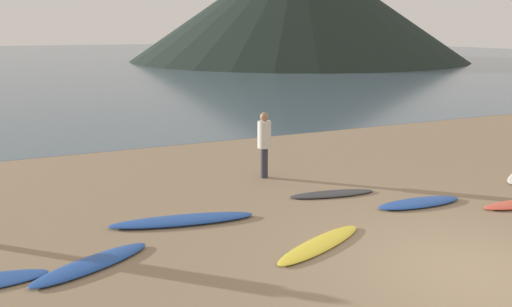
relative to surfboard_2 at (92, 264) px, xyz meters
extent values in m
cube|color=#8C7559|center=(5.17, 7.42, -0.14)|extent=(120.00, 120.00, 0.20)
cube|color=#475B6B|center=(5.17, 57.54, -0.04)|extent=(140.00, 100.00, 0.01)
cone|color=black|center=(27.62, 44.59, 6.13)|extent=(37.02, 37.02, 12.34)
ellipsoid|color=#1E479E|center=(0.00, 0.00, 0.00)|extent=(2.01, 1.32, 0.08)
ellipsoid|color=#1E479E|center=(1.77, 1.18, 0.01)|extent=(2.74, 1.02, 0.10)
ellipsoid|color=yellow|center=(3.56, -0.77, -0.01)|extent=(2.17, 1.30, 0.06)
ellipsoid|color=#333338|center=(5.18, 1.42, -0.01)|extent=(1.97, 0.77, 0.06)
ellipsoid|color=#1E479E|center=(6.47, 0.17, 0.00)|extent=(1.96, 0.65, 0.09)
cylinder|color=#2D2D38|center=(4.40, 3.25, 0.33)|extent=(0.18, 0.18, 0.74)
cylinder|color=beige|center=(4.40, 3.25, 1.02)|extent=(0.32, 0.32, 0.64)
sphere|color=#936B4C|center=(4.40, 3.25, 1.45)|extent=(0.21, 0.21, 0.21)
camera|label=1|loc=(-0.64, -7.56, 3.49)|focal=36.02mm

